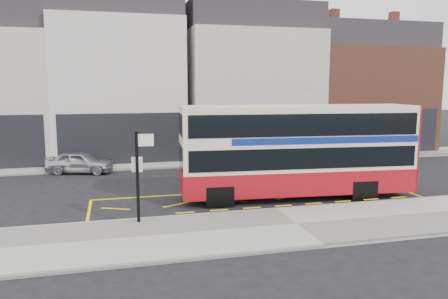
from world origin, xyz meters
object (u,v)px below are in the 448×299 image
object	(u,v)px
car_grey	(234,155)
car_white	(311,151)
car_silver	(80,162)
double_decker_bus	(298,150)
street_tree_right	(306,97)
bus_stop_post	(139,168)

from	to	relation	value
car_grey	car_white	size ratio (longest dim) A/B	0.90
car_silver	car_white	distance (m)	13.93
car_silver	car_white	xyz separation A→B (m)	(13.93, -0.01, 0.12)
double_decker_bus	car_white	size ratio (longest dim) A/B	1.99
car_grey	street_tree_right	xyz separation A→B (m)	(5.91, 3.18, 3.27)
car_silver	car_grey	distance (m)	8.78
bus_stop_post	car_white	distance (m)	15.23
car_silver	street_tree_right	size ratio (longest dim) A/B	0.61
double_decker_bus	car_grey	xyz separation A→B (m)	(-0.79, 7.31, -1.34)
double_decker_bus	car_grey	distance (m)	7.47
car_grey	street_tree_right	distance (m)	7.47
bus_stop_post	street_tree_right	xyz separation A→B (m)	(11.97, 12.77, 1.99)
double_decker_bus	car_white	world-z (taller)	double_decker_bus
bus_stop_post	car_silver	world-z (taller)	bus_stop_post
bus_stop_post	car_silver	bearing A→B (deg)	108.31
car_silver	car_white	bearing A→B (deg)	-74.10
double_decker_bus	street_tree_right	distance (m)	11.83
car_silver	car_white	size ratio (longest dim) A/B	0.71
double_decker_bus	car_silver	bearing A→B (deg)	144.92
bus_stop_post	street_tree_right	bearing A→B (deg)	50.37
car_grey	street_tree_right	size ratio (longest dim) A/B	0.78
car_grey	street_tree_right	world-z (taller)	street_tree_right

